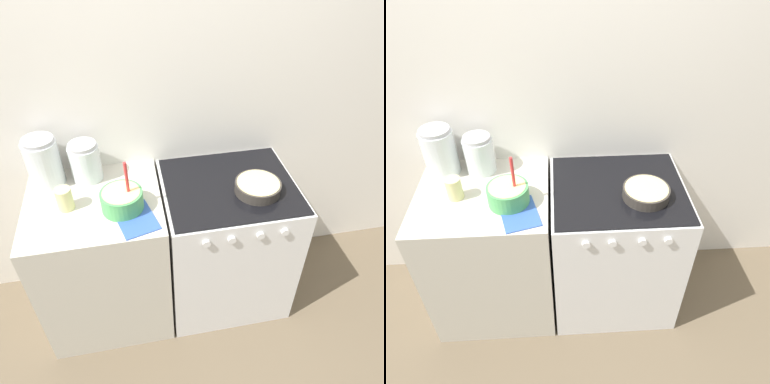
% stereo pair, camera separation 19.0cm
% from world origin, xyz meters
% --- Properties ---
extents(ground_plane, '(12.00, 12.00, 0.00)m').
position_xyz_m(ground_plane, '(0.00, 0.00, 0.00)').
color(ground_plane, brown).
extents(wall_back, '(4.49, 0.05, 2.40)m').
position_xyz_m(wall_back, '(0.00, 0.66, 1.20)').
color(wall_back, white).
rests_on(wall_back, ground_plane).
extents(countertop_cabinet, '(0.70, 0.64, 0.91)m').
position_xyz_m(countertop_cabinet, '(-0.35, 0.32, 0.45)').
color(countertop_cabinet, beige).
rests_on(countertop_cabinet, ground_plane).
extents(stove, '(0.73, 0.65, 0.91)m').
position_xyz_m(stove, '(0.38, 0.32, 0.45)').
color(stove, silver).
rests_on(stove, ground_plane).
extents(mixing_bowl, '(0.21, 0.21, 0.27)m').
position_xyz_m(mixing_bowl, '(-0.20, 0.24, 0.97)').
color(mixing_bowl, '#4CA559').
rests_on(mixing_bowl, countertop_cabinet).
extents(baking_pan, '(0.24, 0.24, 0.06)m').
position_xyz_m(baking_pan, '(0.51, 0.23, 0.94)').
color(baking_pan, '#38332D').
rests_on(baking_pan, stove).
extents(storage_jar_left, '(0.18, 0.18, 0.27)m').
position_xyz_m(storage_jar_left, '(-0.58, 0.53, 1.02)').
color(storage_jar_left, silver).
rests_on(storage_jar_left, countertop_cabinet).
extents(storage_jar_middle, '(0.16, 0.16, 0.22)m').
position_xyz_m(storage_jar_middle, '(-0.37, 0.53, 1.00)').
color(storage_jar_middle, silver).
rests_on(storage_jar_middle, countertop_cabinet).
extents(tin_can, '(0.08, 0.08, 0.12)m').
position_xyz_m(tin_can, '(-0.48, 0.29, 0.97)').
color(tin_can, beige).
rests_on(tin_can, countertop_cabinet).
extents(recipe_page, '(0.23, 0.27, 0.01)m').
position_xyz_m(recipe_page, '(-0.14, 0.14, 0.91)').
color(recipe_page, '#3359B2').
rests_on(recipe_page, countertop_cabinet).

